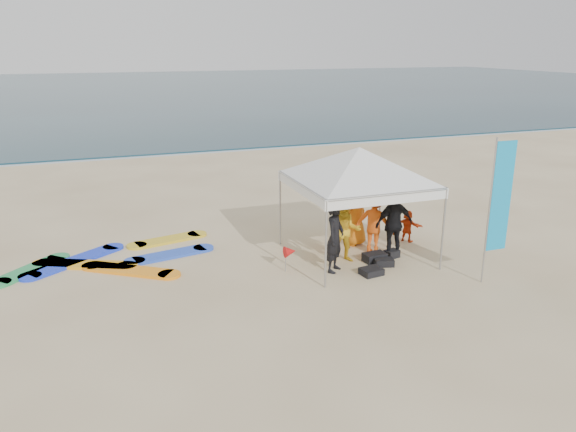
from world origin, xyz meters
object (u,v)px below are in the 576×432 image
(surfboard_spread, at_px, (110,260))
(marker_pennant, at_px, (290,252))
(feather_flag, at_px, (500,199))
(person_seated, at_px, (407,226))
(person_orange_a, at_px, (374,222))
(person_black_a, at_px, (335,237))
(person_orange_b, at_px, (356,215))
(canopy_tent, at_px, (359,148))
(person_black_b, at_px, (394,224))
(person_yellow, at_px, (345,231))

(surfboard_spread, bearing_deg, marker_pennant, -27.79)
(feather_flag, bearing_deg, person_seated, 97.13)
(person_orange_a, distance_m, surfboard_spread, 6.84)
(person_black_a, relative_size, person_orange_b, 1.01)
(feather_flag, distance_m, surfboard_spread, 9.49)
(canopy_tent, relative_size, feather_flag, 1.28)
(person_black_a, height_order, marker_pennant, person_black_a)
(marker_pennant, bearing_deg, surfboard_spread, 152.21)
(person_black_b, bearing_deg, person_black_a, 10.95)
(person_black_a, relative_size, feather_flag, 0.51)
(feather_flag, bearing_deg, person_orange_b, 119.14)
(person_black_b, distance_m, person_seated, 1.38)
(marker_pennant, distance_m, surfboard_spread, 4.63)
(person_orange_a, bearing_deg, person_orange_b, -31.72)
(person_black_a, height_order, person_yellow, person_black_a)
(feather_flag, bearing_deg, person_orange_a, 122.55)
(person_black_a, height_order, person_orange_b, person_black_a)
(canopy_tent, height_order, marker_pennant, canopy_tent)
(person_black_a, relative_size, canopy_tent, 0.40)
(person_black_a, height_order, person_orange_a, person_black_a)
(person_black_a, relative_size, person_orange_a, 1.02)
(person_orange_b, bearing_deg, person_black_a, 22.34)
(person_orange_b, bearing_deg, surfboard_spread, -35.51)
(person_seated, bearing_deg, person_yellow, 74.63)
(feather_flag, distance_m, marker_pennant, 4.91)
(person_seated, height_order, marker_pennant, person_seated)
(person_black_b, xyz_separation_m, surfboard_spread, (-6.89, 2.14, -0.85))
(person_orange_a, height_order, surfboard_spread, person_orange_a)
(person_orange_a, bearing_deg, person_black_a, 72.06)
(person_orange_b, distance_m, marker_pennant, 2.61)
(person_black_b, xyz_separation_m, feather_flag, (1.35, -2.15, 1.09))
(person_orange_a, bearing_deg, marker_pennant, 53.88)
(person_yellow, relative_size, canopy_tent, 0.37)
(person_black_b, distance_m, marker_pennant, 2.84)
(surfboard_spread, bearing_deg, person_yellow, -20.03)
(person_orange_a, relative_size, marker_pennant, 2.63)
(person_yellow, xyz_separation_m, canopy_tent, (0.43, 0.23, 2.03))
(person_yellow, distance_m, person_orange_a, 1.06)
(person_orange_a, height_order, person_black_b, person_black_b)
(person_orange_a, xyz_separation_m, surfboard_spread, (-6.58, 1.70, -0.80))
(canopy_tent, height_order, surfboard_spread, canopy_tent)
(person_yellow, bearing_deg, person_orange_b, 71.62)
(person_black_a, xyz_separation_m, person_seated, (2.78, 1.24, -0.41))
(person_seated, bearing_deg, surfboard_spread, 46.93)
(feather_flag, height_order, marker_pennant, feather_flag)
(person_orange_a, relative_size, canopy_tent, 0.39)
(feather_flag, xyz_separation_m, marker_pennant, (-4.16, 2.15, -1.48))
(person_orange_b, relative_size, person_seated, 1.88)
(marker_pennant, bearing_deg, canopy_tent, 10.19)
(person_seated, bearing_deg, person_orange_a, 74.58)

